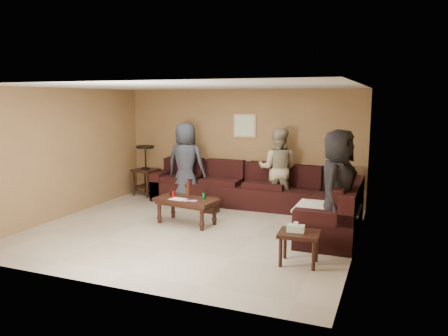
{
  "coord_description": "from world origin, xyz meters",
  "views": [
    {
      "loc": [
        3.25,
        -6.72,
        2.3
      ],
      "look_at": [
        0.25,
        0.85,
        1.0
      ],
      "focal_mm": 35.0,
      "sensor_mm": 36.0,
      "label": 1
    }
  ],
  "objects_px": {
    "side_table_right": "(299,237)",
    "waste_bin": "(212,205)",
    "person_left": "(186,163)",
    "coffee_table": "(186,202)",
    "end_table_left": "(146,169)",
    "sectional_sofa": "(262,198)",
    "person_middle": "(278,169)",
    "person_right": "(337,188)"
  },
  "relations": [
    {
      "from": "side_table_right",
      "to": "person_left",
      "type": "distance_m",
      "value": 4.16
    },
    {
      "from": "sectional_sofa",
      "to": "coffee_table",
      "type": "height_order",
      "value": "sectional_sofa"
    },
    {
      "from": "waste_bin",
      "to": "person_middle",
      "type": "xyz_separation_m",
      "value": [
        1.16,
        0.8,
        0.7
      ]
    },
    {
      "from": "side_table_right",
      "to": "end_table_left",
      "type": "bearing_deg",
      "value": 144.81
    },
    {
      "from": "coffee_table",
      "to": "person_middle",
      "type": "bearing_deg",
      "value": 53.69
    },
    {
      "from": "sectional_sofa",
      "to": "person_right",
      "type": "xyz_separation_m",
      "value": [
        1.62,
        -1.36,
        0.59
      ]
    },
    {
      "from": "coffee_table",
      "to": "waste_bin",
      "type": "height_order",
      "value": "coffee_table"
    },
    {
      "from": "person_middle",
      "to": "person_right",
      "type": "xyz_separation_m",
      "value": [
        1.45,
        -1.87,
        0.06
      ]
    },
    {
      "from": "sectional_sofa",
      "to": "person_left",
      "type": "relative_size",
      "value": 2.61
    },
    {
      "from": "coffee_table",
      "to": "end_table_left",
      "type": "height_order",
      "value": "end_table_left"
    },
    {
      "from": "coffee_table",
      "to": "waste_bin",
      "type": "relative_size",
      "value": 4.0
    },
    {
      "from": "side_table_right",
      "to": "person_middle",
      "type": "height_order",
      "value": "person_middle"
    },
    {
      "from": "coffee_table",
      "to": "person_left",
      "type": "relative_size",
      "value": 0.69
    },
    {
      "from": "side_table_right",
      "to": "person_left",
      "type": "relative_size",
      "value": 0.34
    },
    {
      "from": "sectional_sofa",
      "to": "person_right",
      "type": "distance_m",
      "value": 2.2
    },
    {
      "from": "waste_bin",
      "to": "person_right",
      "type": "xyz_separation_m",
      "value": [
        2.61,
        -1.08,
        0.76
      ]
    },
    {
      "from": "person_left",
      "to": "end_table_left",
      "type": "bearing_deg",
      "value": -16.77
    },
    {
      "from": "side_table_right",
      "to": "person_left",
      "type": "xyz_separation_m",
      "value": [
        -3.1,
        2.72,
        0.49
      ]
    },
    {
      "from": "side_table_right",
      "to": "waste_bin",
      "type": "height_order",
      "value": "side_table_right"
    },
    {
      "from": "person_middle",
      "to": "sectional_sofa",
      "type": "bearing_deg",
      "value": 64.99
    },
    {
      "from": "side_table_right",
      "to": "sectional_sofa",
      "type": "bearing_deg",
      "value": 117.25
    },
    {
      "from": "end_table_left",
      "to": "person_left",
      "type": "relative_size",
      "value": 0.67
    },
    {
      "from": "end_table_left",
      "to": "waste_bin",
      "type": "xyz_separation_m",
      "value": [
        2.11,
        -0.92,
        -0.47
      ]
    },
    {
      "from": "end_table_left",
      "to": "waste_bin",
      "type": "relative_size",
      "value": 3.87
    },
    {
      "from": "person_left",
      "to": "person_right",
      "type": "bearing_deg",
      "value": 153.02
    },
    {
      "from": "waste_bin",
      "to": "end_table_left",
      "type": "bearing_deg",
      "value": 156.41
    },
    {
      "from": "coffee_table",
      "to": "person_middle",
      "type": "height_order",
      "value": "person_middle"
    },
    {
      "from": "sectional_sofa",
      "to": "person_middle",
      "type": "bearing_deg",
      "value": 71.48
    },
    {
      "from": "person_middle",
      "to": "person_right",
      "type": "relative_size",
      "value": 0.93
    },
    {
      "from": "person_left",
      "to": "person_middle",
      "type": "xyz_separation_m",
      "value": [
        2.03,
        0.22,
        -0.04
      ]
    },
    {
      "from": "sectional_sofa",
      "to": "coffee_table",
      "type": "xyz_separation_m",
      "value": [
        -1.09,
        -1.21,
        0.08
      ]
    },
    {
      "from": "person_right",
      "to": "side_table_right",
      "type": "bearing_deg",
      "value": 169.61
    },
    {
      "from": "coffee_table",
      "to": "person_right",
      "type": "height_order",
      "value": "person_right"
    },
    {
      "from": "coffee_table",
      "to": "person_middle",
      "type": "distance_m",
      "value": 2.19
    },
    {
      "from": "end_table_left",
      "to": "waste_bin",
      "type": "distance_m",
      "value": 2.35
    },
    {
      "from": "side_table_right",
      "to": "waste_bin",
      "type": "distance_m",
      "value": 3.11
    },
    {
      "from": "sectional_sofa",
      "to": "person_middle",
      "type": "height_order",
      "value": "person_middle"
    },
    {
      "from": "person_middle",
      "to": "side_table_right",
      "type": "bearing_deg",
      "value": 103.62
    },
    {
      "from": "coffee_table",
      "to": "person_right",
      "type": "xyz_separation_m",
      "value": [
        2.72,
        -0.15,
        0.51
      ]
    },
    {
      "from": "coffee_table",
      "to": "end_table_left",
      "type": "bearing_deg",
      "value": 137.27
    },
    {
      "from": "person_middle",
      "to": "person_right",
      "type": "distance_m",
      "value": 2.37
    },
    {
      "from": "end_table_left",
      "to": "person_middle",
      "type": "distance_m",
      "value": 3.28
    }
  ]
}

